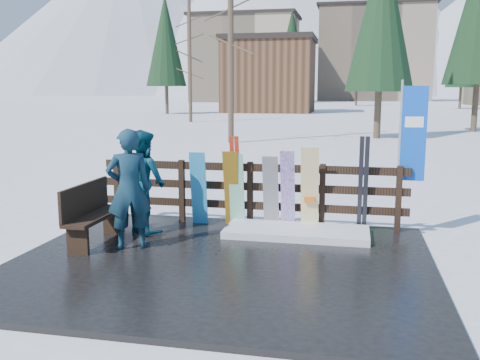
% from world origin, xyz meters
% --- Properties ---
extents(ground, '(700.00, 700.00, 0.00)m').
position_xyz_m(ground, '(0.00, 0.00, 0.00)').
color(ground, white).
rests_on(ground, ground).
extents(deck, '(6.00, 5.00, 0.08)m').
position_xyz_m(deck, '(0.00, 0.00, 0.04)').
color(deck, black).
rests_on(deck, ground).
extents(fence, '(5.60, 0.10, 1.15)m').
position_xyz_m(fence, '(0.00, 2.20, 0.74)').
color(fence, black).
rests_on(fence, deck).
extents(snow_patch, '(2.41, 1.00, 0.12)m').
position_xyz_m(snow_patch, '(0.92, 1.60, 0.14)').
color(snow_patch, white).
rests_on(snow_patch, deck).
extents(bench, '(0.41, 1.50, 0.97)m').
position_xyz_m(bench, '(-2.23, 0.45, 0.60)').
color(bench, black).
rests_on(bench, deck).
extents(snowboard_0, '(0.29, 0.22, 1.34)m').
position_xyz_m(snowboard_0, '(-0.91, 1.98, 0.75)').
color(snowboard_0, '#2C8DCA').
rests_on(snowboard_0, deck).
extents(snowboard_1, '(0.27, 0.24, 1.33)m').
position_xyz_m(snowboard_1, '(-0.20, 1.98, 0.75)').
color(snowboard_1, silver).
rests_on(snowboard_1, deck).
extents(snowboard_2, '(0.27, 0.30, 1.37)m').
position_xyz_m(snowboard_2, '(-0.30, 1.98, 0.77)').
color(snowboard_2, orange).
rests_on(snowboard_2, deck).
extents(snowboard_3, '(0.25, 0.37, 1.41)m').
position_xyz_m(snowboard_3, '(0.71, 1.98, 0.79)').
color(snowboard_3, silver).
rests_on(snowboard_3, deck).
extents(snowboard_4, '(0.27, 0.31, 1.31)m').
position_xyz_m(snowboard_4, '(0.41, 1.98, 0.73)').
color(snowboard_4, black).
rests_on(snowboard_4, deck).
extents(snowboard_5, '(0.30, 0.32, 1.48)m').
position_xyz_m(snowboard_5, '(1.09, 1.98, 0.82)').
color(snowboard_5, silver).
rests_on(snowboard_5, deck).
extents(ski_pair_a, '(0.16, 0.33, 1.64)m').
position_xyz_m(ski_pair_a, '(-0.23, 2.05, 0.90)').
color(ski_pair_a, '#B42E16').
rests_on(ski_pair_a, deck).
extents(ski_pair_b, '(0.17, 0.29, 1.67)m').
position_xyz_m(ski_pair_b, '(2.00, 2.05, 0.92)').
color(ski_pair_b, black).
rests_on(ski_pair_b, deck).
extents(rental_flag, '(0.45, 0.04, 2.60)m').
position_xyz_m(rental_flag, '(2.74, 2.25, 1.69)').
color(rental_flag, silver).
rests_on(rental_flag, deck).
extents(person_front, '(0.81, 0.73, 1.86)m').
position_xyz_m(person_front, '(-1.53, 0.33, 1.01)').
color(person_front, '#17464F').
rests_on(person_front, deck).
extents(person_back, '(1.09, 1.04, 1.77)m').
position_xyz_m(person_back, '(-1.69, 1.31, 0.97)').
color(person_back, '#0D4458').
rests_on(person_back, deck).
extents(resort_buildings, '(73.00, 87.60, 22.60)m').
position_xyz_m(resort_buildings, '(1.03, 115.41, 9.81)').
color(resort_buildings, tan).
rests_on(resort_buildings, ground).
extents(trees, '(42.27, 68.95, 12.93)m').
position_xyz_m(trees, '(3.29, 50.28, 5.81)').
color(trees, '#382B1E').
rests_on(trees, ground).
extents(mountains, '(520.00, 260.00, 120.00)m').
position_xyz_m(mountains, '(-10.50, 328.41, 50.20)').
color(mountains, white).
rests_on(mountains, ground).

